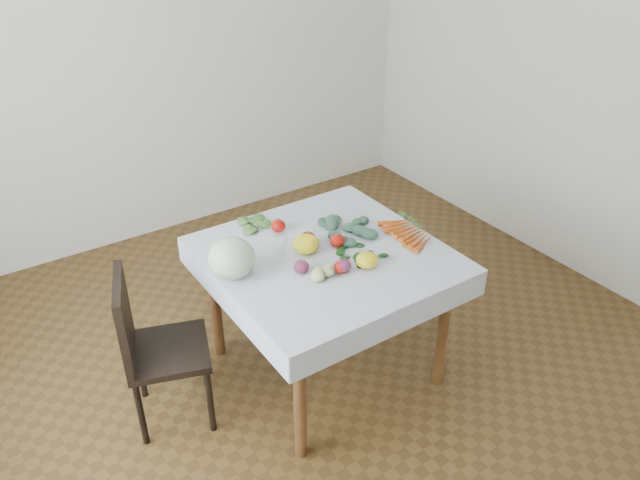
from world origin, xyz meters
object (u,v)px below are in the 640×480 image
object	(u,v)px
chair	(150,342)
cabbage	(232,258)
heirloom_back	(306,244)
carrot_bunch	(409,232)
table	(326,270)

from	to	relation	value
chair	cabbage	world-z (taller)	cabbage
cabbage	heirloom_back	distance (m)	0.41
heirloom_back	carrot_bunch	world-z (taller)	heirloom_back
table	chair	xyz separation A→B (m)	(-0.90, 0.17, -0.17)
table	heirloom_back	size ratio (longest dim) A/B	7.46
chair	heirloom_back	xyz separation A→B (m)	(0.82, -0.10, 0.32)
heirloom_back	carrot_bunch	xyz separation A→B (m)	(0.55, -0.16, -0.03)
cabbage	carrot_bunch	bearing A→B (deg)	-10.26
chair	heirloom_back	size ratio (longest dim) A/B	6.31
table	cabbage	bearing A→B (deg)	170.48
cabbage	heirloom_back	xyz separation A→B (m)	(0.40, -0.01, -0.05)
heirloom_back	carrot_bunch	distance (m)	0.57
chair	heirloom_back	world-z (taller)	heirloom_back
table	chair	bearing A→B (deg)	169.39
chair	heirloom_back	bearing A→B (deg)	-7.09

